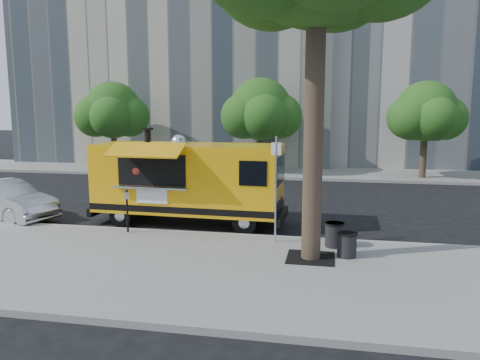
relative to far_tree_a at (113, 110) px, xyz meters
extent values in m
plane|color=black|center=(10.00, -12.30, -3.78)|extent=(120.00, 120.00, 0.00)
cube|color=gray|center=(10.00, -16.30, -3.70)|extent=(60.00, 6.00, 0.15)
cube|color=#999993|center=(10.00, -13.23, -3.70)|extent=(60.00, 0.14, 0.16)
cube|color=gray|center=(10.00, 1.20, -3.70)|extent=(60.00, 5.00, 0.15)
cube|color=#A39E88|center=(2.00, 9.70, 8.22)|extent=(22.00, 14.00, 24.00)
cube|color=#A29D98|center=(22.00, 10.70, 6.22)|extent=(20.00, 14.00, 20.00)
cylinder|color=#33261C|center=(12.60, -15.10, -0.38)|extent=(0.48, 0.48, 6.50)
cube|color=black|center=(12.60, -15.10, -3.62)|extent=(1.20, 1.20, 0.02)
cylinder|color=#33261C|center=(0.00, 0.00, -2.33)|extent=(0.36, 0.36, 2.60)
sphere|color=#205516|center=(0.00, 0.00, 0.02)|extent=(3.42, 3.42, 3.42)
cylinder|color=#33261C|center=(9.00, 0.40, -2.33)|extent=(0.36, 0.36, 2.60)
sphere|color=#205516|center=(9.00, 0.40, 0.07)|extent=(3.60, 3.60, 3.60)
cylinder|color=#33261C|center=(18.00, 0.10, -2.33)|extent=(0.36, 0.36, 2.60)
sphere|color=#205516|center=(18.00, 0.10, -0.04)|extent=(3.24, 3.24, 3.24)
cylinder|color=silver|center=(11.55, -13.85, -2.13)|extent=(0.06, 0.06, 3.00)
cube|color=white|center=(11.55, -13.85, -0.98)|extent=(0.28, 0.02, 0.35)
cylinder|color=black|center=(7.00, -13.65, -3.10)|extent=(0.06, 0.06, 1.05)
cube|color=silver|center=(7.00, -13.65, -2.48)|extent=(0.10, 0.08, 0.22)
sphere|color=black|center=(7.00, -13.65, -2.35)|extent=(0.11, 0.11, 0.11)
cube|color=#EEA80C|center=(8.34, -11.70, -2.18)|extent=(6.28, 2.32, 2.24)
cube|color=black|center=(8.34, -11.70, -3.09)|extent=(6.30, 2.34, 0.21)
cube|color=black|center=(11.52, -11.81, -3.35)|extent=(0.25, 2.00, 0.29)
cube|color=black|center=(5.16, -11.59, -3.35)|extent=(0.25, 2.00, 0.29)
cube|color=black|center=(11.46, -11.81, -1.82)|extent=(0.11, 1.68, 0.91)
cylinder|color=black|center=(10.46, -12.66, -3.39)|extent=(0.77, 0.29, 0.76)
cylinder|color=black|center=(10.52, -10.90, -3.39)|extent=(0.77, 0.29, 0.76)
cylinder|color=black|center=(6.26, -12.50, -3.39)|extent=(0.77, 0.29, 0.76)
cylinder|color=black|center=(6.32, -10.75, -3.39)|extent=(0.77, 0.29, 0.76)
cube|color=black|center=(7.45, -12.66, -1.82)|extent=(2.30, 0.26, 1.00)
cube|color=silver|center=(7.44, -12.82, -2.36)|extent=(2.50, 0.44, 0.06)
cube|color=#EEA80C|center=(7.43, -13.16, -1.14)|extent=(2.42, 0.99, 0.40)
cube|color=white|center=(7.45, -12.74, -2.65)|extent=(1.05, 0.08, 0.48)
cylinder|color=black|center=(6.91, -11.65, -0.82)|extent=(0.19, 0.19, 0.53)
sphere|color=silver|center=(7.97, -11.50, -1.01)|extent=(0.53, 0.53, 0.53)
sphere|color=maroon|center=(6.93, -12.35, -1.87)|extent=(0.80, 0.80, 0.80)
cylinder|color=#FF590C|center=(6.93, -12.58, -2.00)|extent=(0.33, 0.13, 0.32)
imported|color=#B6B8BE|center=(1.79, -12.30, -3.09)|extent=(4.40, 2.70, 1.37)
cylinder|color=black|center=(13.20, -13.97, -3.29)|extent=(0.51, 0.51, 0.67)
cylinder|color=black|center=(13.20, -13.97, -2.98)|extent=(0.56, 0.56, 0.04)
cylinder|color=black|center=(13.50, -14.82, -3.31)|extent=(0.48, 0.48, 0.63)
cylinder|color=black|center=(13.50, -14.82, -3.01)|extent=(0.53, 0.53, 0.04)
camera|label=1|loc=(13.00, -26.64, 0.14)|focal=35.00mm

